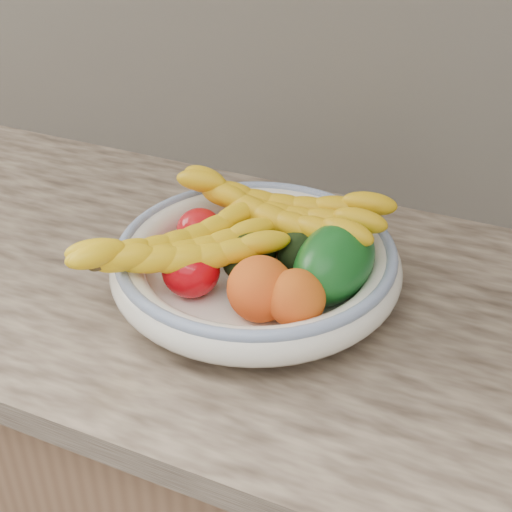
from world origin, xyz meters
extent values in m
cube|color=brown|center=(0.00, 1.68, 0.43)|extent=(2.40, 0.62, 0.86)
cube|color=tan|center=(0.00, 1.68, 0.88)|extent=(2.44, 0.66, 0.04)
cube|color=beige|center=(0.00, 1.99, 1.15)|extent=(2.40, 0.02, 0.50)
cylinder|color=white|center=(0.00, 1.66, 0.91)|extent=(0.13, 0.13, 0.02)
cylinder|color=white|center=(0.00, 1.66, 0.92)|extent=(0.32, 0.32, 0.01)
torus|color=white|center=(0.00, 1.66, 0.95)|extent=(0.39, 0.39, 0.05)
torus|color=#365699|center=(0.00, 1.66, 0.97)|extent=(0.37, 0.37, 0.02)
ellipsoid|color=#FF6B05|center=(-0.04, 1.74, 0.95)|extent=(0.06, 0.06, 0.04)
ellipsoid|color=orange|center=(0.02, 1.77, 0.95)|extent=(0.06, 0.06, 0.05)
ellipsoid|color=orange|center=(0.00, 1.72, 0.95)|extent=(0.07, 0.07, 0.05)
ellipsoid|color=red|center=(-0.10, 1.69, 0.96)|extent=(0.08, 0.08, 0.06)
ellipsoid|color=#C1050F|center=(-0.06, 1.59, 0.96)|extent=(0.09, 0.09, 0.07)
ellipsoid|color=black|center=(-0.01, 1.66, 0.96)|extent=(0.08, 0.10, 0.06)
ellipsoid|color=black|center=(0.06, 1.70, 0.96)|extent=(0.10, 0.12, 0.08)
ellipsoid|color=#0E4C16|center=(0.11, 1.66, 0.98)|extent=(0.14, 0.16, 0.13)
ellipsoid|color=orange|center=(0.04, 1.59, 0.97)|extent=(0.09, 0.09, 0.08)
ellipsoid|color=orange|center=(0.09, 1.58, 0.97)|extent=(0.09, 0.09, 0.07)
camera|label=1|loc=(0.32, 0.93, 1.48)|focal=50.00mm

